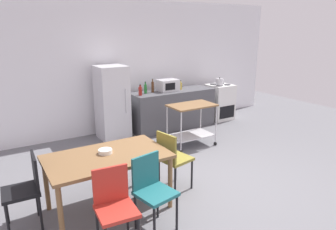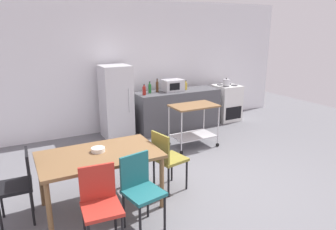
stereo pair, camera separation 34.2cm
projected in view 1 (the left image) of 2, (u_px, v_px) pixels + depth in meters
The scene contains 18 objects.
ground_plane at pixel (214, 182), 4.70m from camera, with size 12.00×12.00×0.00m, color slate.
back_wall at pixel (125, 67), 6.92m from camera, with size 8.40×0.12×2.90m, color white.
kitchen_counter at pixel (173, 109), 7.16m from camera, with size 2.00×0.64×0.90m, color #4C4C51.
dining_table at pixel (107, 161), 3.84m from camera, with size 1.50×0.90×0.75m.
chair_black at pixel (26, 187), 3.52m from camera, with size 0.42×0.42×0.89m.
chair_teal at pixel (152, 188), 3.50m from camera, with size 0.47×0.47×0.89m.
chair_olive at pixel (172, 157), 4.34m from camera, with size 0.47×0.47×0.89m.
chair_red at pixel (115, 204), 3.17m from camera, with size 0.43×0.43×0.89m.
stove_oven at pixel (219, 102), 7.90m from camera, with size 0.60×0.61×0.92m.
refrigerator at pixel (112, 103), 6.42m from camera, with size 0.60×0.63×1.55m.
kitchen_cart at pixel (192, 118), 6.02m from camera, with size 0.91×0.57×0.85m.
bottle_olive_oil at pixel (140, 91), 6.51m from camera, with size 0.08×0.08×0.23m.
bottle_hot_sauce at pixel (145, 89), 6.70m from camera, with size 0.07×0.07×0.26m.
bottle_sparkling_water at pixel (153, 87), 6.82m from camera, with size 0.06×0.06×0.31m.
microwave at pixel (168, 85), 6.98m from camera, with size 0.46×0.35×0.26m.
bottle_soy_sauce at pixel (180, 86), 7.15m from camera, with size 0.07×0.07×0.22m.
fruit_bowl at pixel (105, 151), 3.86m from camera, with size 0.17×0.17×0.05m, color white.
kettle at pixel (219, 82), 7.61m from camera, with size 0.24×0.17×0.19m.
Camera 1 is at (-2.83, -3.24, 2.27)m, focal length 32.62 mm.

